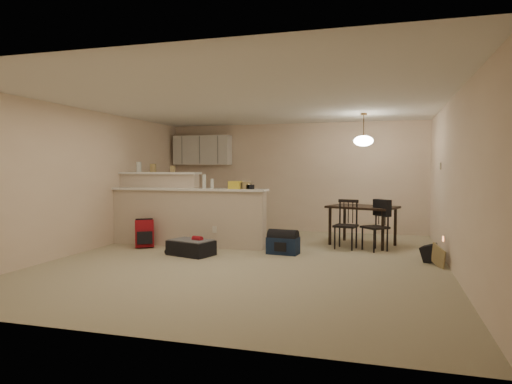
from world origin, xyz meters
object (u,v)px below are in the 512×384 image
(dining_chair_far, at_px, (375,226))
(black_daypack, at_px, (430,253))
(pendant_lamp, at_px, (363,140))
(dining_chair_near, at_px, (346,224))
(dining_table, at_px, (363,211))
(red_backpack, at_px, (144,234))
(suitcase, at_px, (191,248))
(navy_duffel, at_px, (283,246))

(dining_chair_far, distance_m, black_daypack, 1.19)
(pendant_lamp, xyz_separation_m, dining_chair_near, (-0.27, -0.47, -1.54))
(dining_table, bearing_deg, red_backpack, -140.37)
(dining_chair_near, bearing_deg, pendant_lamp, 71.17)
(dining_chair_near, bearing_deg, suitcase, -140.21)
(suitcase, distance_m, navy_duffel, 1.56)
(red_backpack, height_order, black_daypack, red_backpack)
(dining_table, bearing_deg, dining_chair_near, -99.78)
(suitcase, relative_size, navy_duffel, 1.38)
(dining_table, height_order, dining_chair_near, dining_chair_near)
(dining_chair_near, distance_m, suitcase, 2.81)
(pendant_lamp, bearing_deg, dining_table, -90.00)
(pendant_lamp, height_order, navy_duffel, pendant_lamp)
(dining_chair_far, height_order, navy_duffel, dining_chair_far)
(suitcase, bearing_deg, black_daypack, 24.62)
(pendant_lamp, relative_size, suitcase, 0.85)
(dining_table, bearing_deg, black_daypack, -28.87)
(dining_chair_far, relative_size, navy_duffel, 1.68)
(dining_chair_near, height_order, suitcase, dining_chair_near)
(pendant_lamp, height_order, black_daypack, pendant_lamp)
(dining_chair_far, height_order, black_daypack, dining_chair_far)
(dining_table, bearing_deg, dining_chair_far, -44.85)
(dining_table, distance_m, dining_chair_near, 0.58)
(pendant_lamp, height_order, red_backpack, pendant_lamp)
(dining_chair_far, xyz_separation_m, navy_duffel, (-1.50, -0.76, -0.30))
(navy_duffel, height_order, black_daypack, navy_duffel)
(pendant_lamp, xyz_separation_m, black_daypack, (1.11, -1.28, -1.86))
(pendant_lamp, relative_size, black_daypack, 2.08)
(navy_duffel, distance_m, black_daypack, 2.36)
(dining_chair_near, xyz_separation_m, dining_chair_far, (0.51, -0.05, -0.00))
(black_daypack, bearing_deg, navy_duffel, 108.73)
(dining_table, distance_m, pendant_lamp, 1.33)
(dining_chair_far, height_order, red_backpack, dining_chair_far)
(black_daypack, bearing_deg, dining_table, 59.56)
(dining_chair_far, bearing_deg, dining_table, 163.17)
(pendant_lamp, bearing_deg, navy_duffel, -134.47)
(dining_table, relative_size, navy_duffel, 2.65)
(dining_table, bearing_deg, navy_duffel, -114.17)
(dining_chair_near, height_order, black_daypack, dining_chair_near)
(red_backpack, height_order, navy_duffel, red_backpack)
(pendant_lamp, bearing_deg, suitcase, -146.49)
(dining_chair_far, bearing_deg, suitcase, -108.28)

